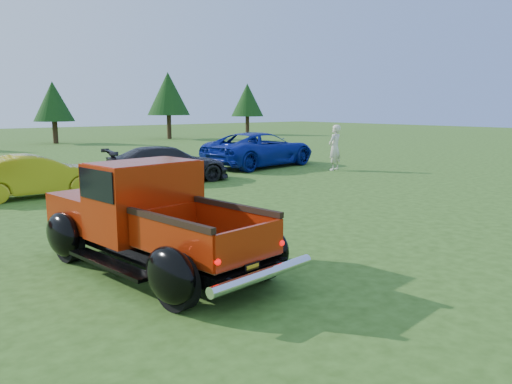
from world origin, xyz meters
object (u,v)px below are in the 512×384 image
Objects in this scene: pickup_truck at (145,217)px; show_car_grey at (168,164)px; tree_east at (168,94)px; show_car_yellow at (36,176)px; spectator at (335,148)px; tree_far_east at (247,100)px; tree_mid_right at (53,102)px; show_car_blue at (260,149)px.

pickup_truck is 1.13× the size of show_car_grey.
tree_east is 1.12× the size of pickup_truck.
tree_east is 27.13m from show_car_yellow.
pickup_truck is 2.58× the size of spectator.
pickup_truck is at bearing 160.14° from show_car_grey.
show_car_yellow is 0.87× the size of show_car_grey.
pickup_truck is (-17.01, -29.19, -2.84)m from tree_east.
tree_east reaches higher than pickup_truck.
show_car_yellow is (-25.50, -22.32, -2.63)m from tree_far_east.
tree_east is 24.51m from show_car_grey.
show_car_grey is at bearing -133.54° from tree_far_east.
show_car_grey is (4.97, 8.06, -0.20)m from pickup_truck.
tree_east is at bearing -3.18° from tree_mid_right.
tree_mid_right reaches higher than show_car_blue.
show_car_yellow is 0.69× the size of show_car_blue.
spectator is at bearing -90.85° from show_car_grey.
tree_far_east is 26.00m from show_car_blue.
tree_mid_right is 21.97m from show_car_grey.
spectator is (11.86, 6.51, 0.12)m from pickup_truck.
show_car_blue is (9.90, 1.68, 0.14)m from show_car_yellow.
show_car_yellow is 10.04m from show_car_blue.
show_car_grey is at bearing 51.43° from pickup_truck.
show_car_grey is 7.07m from spectator.
tree_mid_right reaches higher than pickup_truck.
tree_mid_right is 0.81× the size of show_car_blue.
tree_far_east is 27.69m from spectator.
tree_east reaches higher than tree_mid_right.
tree_mid_right is 1.18× the size of show_car_yellow.
tree_far_east is 2.56× the size of spectator.
spectator reaches higher than show_car_blue.
show_car_grey is at bearing -85.75° from show_car_yellow.
tree_mid_right is at bearing -178.41° from tree_far_east.
tree_east is 1.45× the size of show_car_yellow.
tree_east is at bearing -26.41° from show_car_blue.
tree_east is 2.88× the size of spectator.
tree_mid_right is at bearing -17.12° from show_car_yellow.
spectator is at bearing -120.85° from tree_far_east.
show_car_grey is (4.46, 0.19, 0.01)m from show_car_yellow.
show_car_blue reaches higher than show_car_yellow.
tree_mid_right reaches higher than spectator.
tree_mid_right is 18.01m from tree_far_east.
show_car_grey is 5.64m from show_car_blue.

